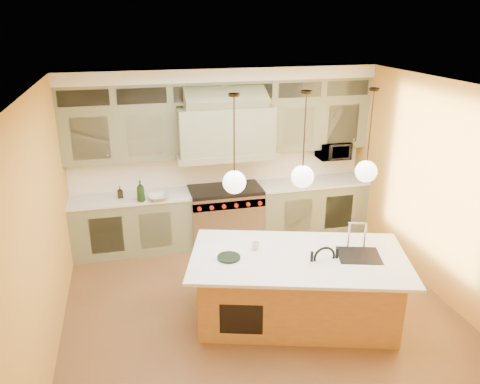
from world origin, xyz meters
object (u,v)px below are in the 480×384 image
object	(u,v)px
range	(226,214)
kitchen_island	(297,286)
counter_stool	(327,287)
microwave	(333,150)

from	to	relation	value
range	kitchen_island	world-z (taller)	kitchen_island
counter_stool	microwave	bearing A→B (deg)	64.62
counter_stool	kitchen_island	bearing A→B (deg)	126.26
range	counter_stool	distance (m)	2.81
range	microwave	size ratio (longest dim) A/B	2.21
range	counter_stool	bearing A→B (deg)	-76.55
counter_stool	range	bearing A→B (deg)	102.69
counter_stool	microwave	world-z (taller)	microwave
range	microwave	distance (m)	2.18
kitchen_island	microwave	distance (m)	3.10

